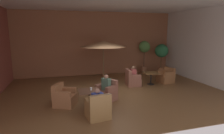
% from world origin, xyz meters
% --- Properties ---
extents(ground_plane, '(10.63, 8.17, 0.02)m').
position_xyz_m(ground_plane, '(0.00, 0.00, -0.01)').
color(ground_plane, brown).
extents(wall_back_brick, '(10.63, 0.08, 4.15)m').
position_xyz_m(wall_back_brick, '(0.00, 4.05, 2.08)').
color(wall_back_brick, brown).
rests_on(wall_back_brick, ground_plane).
extents(wall_right_plain, '(0.08, 8.17, 4.15)m').
position_xyz_m(wall_right_plain, '(5.27, 0.00, 2.08)').
color(wall_right_plain, silver).
rests_on(wall_right_plain, ground_plane).
extents(ceiling_slab, '(10.63, 8.17, 0.06)m').
position_xyz_m(ceiling_slab, '(0.00, 0.00, 4.18)').
color(ceiling_slab, silver).
rests_on(ceiling_slab, wall_back_brick).
extents(cafe_table_front_left, '(0.81, 0.81, 0.67)m').
position_xyz_m(cafe_table_front_left, '(-1.48, -1.59, 0.54)').
color(cafe_table_front_left, black).
rests_on(cafe_table_front_left, ground_plane).
extents(armchair_front_left_north, '(1.03, 1.02, 0.87)m').
position_xyz_m(armchair_front_left_north, '(-2.40, -1.13, 0.33)').
color(armchair_front_left_north, '#9A633E').
rests_on(armchair_front_left_north, ground_plane).
extents(armchair_front_left_east, '(0.82, 0.81, 0.89)m').
position_xyz_m(armchair_front_left_east, '(-1.35, -2.61, 0.33)').
color(armchair_front_left_east, olive).
rests_on(armchair_front_left_east, ground_plane).
extents(armchair_front_left_south, '(1.00, 1.00, 0.87)m').
position_xyz_m(armchair_front_left_south, '(-0.63, -1.01, 0.33)').
color(armchair_front_left_south, '#915948').
rests_on(armchair_front_left_south, ground_plane).
extents(cafe_table_front_right, '(0.83, 0.83, 0.67)m').
position_xyz_m(cafe_table_front_right, '(2.31, 0.70, 0.52)').
color(cafe_table_front_right, black).
rests_on(cafe_table_front_right, ground_plane).
extents(armchair_front_right_north, '(0.77, 0.82, 0.88)m').
position_xyz_m(armchair_front_right_north, '(1.26, 0.79, 0.32)').
color(armchair_front_right_north, '#915947').
rests_on(armchair_front_right_north, ground_plane).
extents(armchair_front_right_east, '(0.86, 0.88, 0.85)m').
position_xyz_m(armchair_front_right_east, '(3.35, 0.87, 0.32)').
color(armchair_front_right_east, '#98633B').
rests_on(armchair_front_right_east, ground_plane).
extents(patio_umbrella_tall_red, '(2.63, 2.63, 2.34)m').
position_xyz_m(patio_umbrella_tall_red, '(0.00, 2.23, 2.17)').
color(patio_umbrella_tall_red, '#2D2D2D').
rests_on(patio_umbrella_tall_red, ground_plane).
extents(potted_tree_left_corner, '(0.78, 0.78, 2.23)m').
position_xyz_m(potted_tree_left_corner, '(3.22, 3.54, 1.65)').
color(potted_tree_left_corner, '#A66B4A').
rests_on(potted_tree_left_corner, ground_plane).
extents(potted_tree_mid_left, '(0.89, 0.89, 2.04)m').
position_xyz_m(potted_tree_mid_left, '(4.20, 2.91, 1.50)').
color(potted_tree_mid_left, '#AA6C44').
rests_on(potted_tree_mid_left, ground_plane).
extents(patron_blue_shirt, '(0.38, 0.42, 0.67)m').
position_xyz_m(patron_blue_shirt, '(-0.67, -1.03, 0.74)').
color(patron_blue_shirt, '#4F735E').
rests_on(patron_blue_shirt, ground_plane).
extents(patron_by_window, '(0.26, 0.39, 0.64)m').
position_xyz_m(patron_by_window, '(1.30, 0.79, 0.70)').
color(patron_by_window, '#AE4C49').
rests_on(patron_by_window, ground_plane).
extents(patron_with_friend, '(0.39, 0.28, 0.60)m').
position_xyz_m(patron_with_friend, '(-1.36, -2.56, 0.69)').
color(patron_with_friend, '#33449F').
rests_on(patron_with_friend, ground_plane).
extents(iced_drink_cup, '(0.08, 0.08, 0.11)m').
position_xyz_m(iced_drink_cup, '(-1.39, -1.53, 0.72)').
color(iced_drink_cup, white).
rests_on(iced_drink_cup, cafe_table_front_left).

